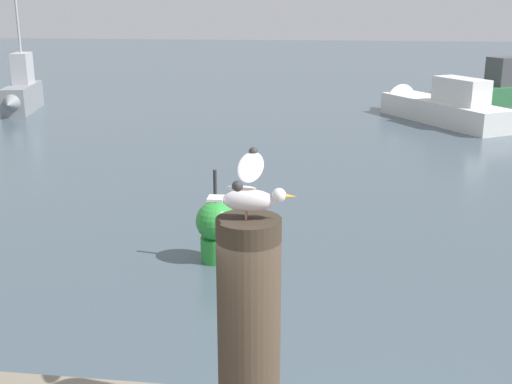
% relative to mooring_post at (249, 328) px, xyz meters
% --- Properties ---
extents(mooring_post, '(0.30, 0.30, 1.08)m').
position_rel_mooring_post_xyz_m(mooring_post, '(0.00, 0.00, 0.00)').
color(mooring_post, '#382D23').
rests_on(mooring_post, harbor_quay).
extents(seagull, '(0.39, 0.64, 0.26)m').
position_rel_mooring_post_xyz_m(seagull, '(0.00, 0.00, 0.67)').
color(seagull, tan).
rests_on(seagull, mooring_post).
extents(boat_white, '(3.97, 5.35, 1.61)m').
position_rel_mooring_post_xyz_m(boat_white, '(3.22, 17.71, -1.62)').
color(boat_white, silver).
rests_on(boat_white, ground_plane).
extents(boat_grey, '(1.42, 3.32, 4.43)m').
position_rel_mooring_post_xyz_m(boat_grey, '(-10.10, 17.54, -1.41)').
color(boat_grey, gray).
rests_on(boat_grey, ground_plane).
extents(boat_green, '(5.23, 3.79, 1.90)m').
position_rel_mooring_post_xyz_m(boat_green, '(5.33, 20.93, -1.57)').
color(boat_green, '#2D6B3D').
rests_on(boat_green, ground_plane).
extents(channel_buoy, '(0.56, 0.56, 1.33)m').
position_rel_mooring_post_xyz_m(channel_buoy, '(-1.28, 5.68, -1.59)').
color(channel_buoy, green).
rests_on(channel_buoy, ground_plane).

